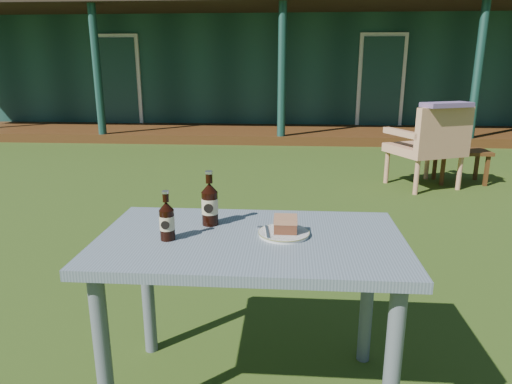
# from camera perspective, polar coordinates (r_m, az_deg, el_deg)

# --- Properties ---
(ground) EXTENTS (80.00, 80.00, 0.00)m
(ground) POSITION_cam_1_polar(r_m,az_deg,el_deg) (3.55, 1.54, -7.16)
(ground) COLOR #334916
(pavilion) EXTENTS (15.80, 8.30, 3.45)m
(pavilion) POSITION_cam_1_polar(r_m,az_deg,el_deg) (12.66, 3.67, 16.60)
(pavilion) COLOR #163A32
(pavilion) RESTS_ON ground
(cafe_table) EXTENTS (1.20, 0.70, 0.72)m
(cafe_table) POSITION_cam_1_polar(r_m,az_deg,el_deg) (1.84, -0.69, -8.58)
(cafe_table) COLOR slate
(cafe_table) RESTS_ON ground
(plate) EXTENTS (0.20, 0.20, 0.01)m
(plate) POSITION_cam_1_polar(r_m,az_deg,el_deg) (1.82, 3.50, -5.16)
(plate) COLOR silver
(plate) RESTS_ON cafe_table
(cake_slice) EXTENTS (0.09, 0.09, 0.06)m
(cake_slice) POSITION_cam_1_polar(r_m,az_deg,el_deg) (1.81, 3.71, -4.01)
(cake_slice) COLOR #562D1B
(cake_slice) RESTS_ON plate
(fork) EXTENTS (0.03, 0.14, 0.00)m
(fork) POSITION_cam_1_polar(r_m,az_deg,el_deg) (1.81, 1.43, -5.00)
(fork) COLOR silver
(fork) RESTS_ON plate
(cola_bottle_near) EXTENTS (0.07, 0.07, 0.23)m
(cola_bottle_near) POSITION_cam_1_polar(r_m,az_deg,el_deg) (1.91, -5.80, -1.44)
(cola_bottle_near) COLOR black
(cola_bottle_near) RESTS_ON cafe_table
(cola_bottle_far) EXTENTS (0.06, 0.06, 0.19)m
(cola_bottle_far) POSITION_cam_1_polar(r_m,az_deg,el_deg) (1.78, -11.07, -3.50)
(cola_bottle_far) COLOR black
(cola_bottle_far) RESTS_ON cafe_table
(bottle_cap) EXTENTS (0.03, 0.03, 0.01)m
(bottle_cap) POSITION_cam_1_polar(r_m,az_deg,el_deg) (1.89, 0.56, -4.48)
(bottle_cap) COLOR silver
(bottle_cap) RESTS_ON cafe_table
(armchair_left) EXTENTS (0.90, 0.88, 0.94)m
(armchair_left) POSITION_cam_1_polar(r_m,az_deg,el_deg) (5.52, 20.98, 5.78)
(armchair_left) COLOR tan
(armchair_left) RESTS_ON ground
(floral_throw) EXTENTS (0.59, 0.42, 0.05)m
(floral_throw) POSITION_cam_1_polar(r_m,az_deg,el_deg) (5.33, 22.76, 10.03)
(floral_throw) COLOR slate
(floral_throw) RESTS_ON armchair_left
(side_table) EXTENTS (0.60, 0.40, 0.40)m
(side_table) POSITION_cam_1_polar(r_m,az_deg,el_deg) (5.98, 24.31, 4.28)
(side_table) COLOR #492911
(side_table) RESTS_ON ground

